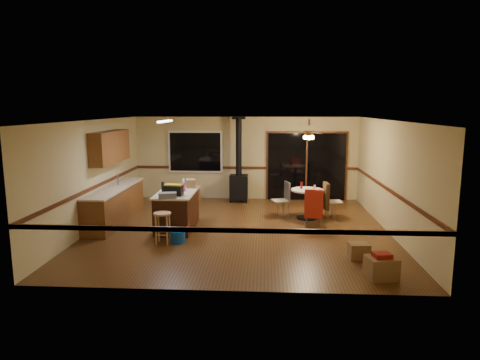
# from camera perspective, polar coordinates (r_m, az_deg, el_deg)

# --- Properties ---
(floor) EXTENTS (7.00, 7.00, 0.00)m
(floor) POSITION_cam_1_polar(r_m,az_deg,el_deg) (10.34, -0.10, -6.58)
(floor) COLOR #503016
(floor) RESTS_ON ground
(ceiling) EXTENTS (7.00, 7.00, 0.00)m
(ceiling) POSITION_cam_1_polar(r_m,az_deg,el_deg) (9.93, -0.10, 7.98)
(ceiling) COLOR silver
(ceiling) RESTS_ON ground
(wall_back) EXTENTS (7.00, 0.00, 7.00)m
(wall_back) POSITION_cam_1_polar(r_m,az_deg,el_deg) (13.51, 0.80, 2.91)
(wall_back) COLOR #C9B77F
(wall_back) RESTS_ON ground
(wall_front) EXTENTS (7.00, 0.00, 7.00)m
(wall_front) POSITION_cam_1_polar(r_m,az_deg,el_deg) (6.63, -1.93, -4.25)
(wall_front) COLOR #C9B77F
(wall_front) RESTS_ON ground
(wall_left) EXTENTS (0.00, 7.00, 7.00)m
(wall_left) POSITION_cam_1_polar(r_m,az_deg,el_deg) (10.84, -18.90, 0.70)
(wall_left) COLOR #C9B77F
(wall_left) RESTS_ON ground
(wall_right) EXTENTS (0.00, 7.00, 7.00)m
(wall_right) POSITION_cam_1_polar(r_m,az_deg,el_deg) (10.45, 19.44, 0.34)
(wall_right) COLOR #C9B77F
(wall_right) RESTS_ON ground
(chair_rail) EXTENTS (7.00, 7.00, 0.08)m
(chair_rail) POSITION_cam_1_polar(r_m,az_deg,el_deg) (10.10, -0.10, -1.12)
(chair_rail) COLOR #4C2413
(chair_rail) RESTS_ON ground
(window) EXTENTS (1.72, 0.10, 1.32)m
(window) POSITION_cam_1_polar(r_m,az_deg,el_deg) (13.61, -5.97, 3.75)
(window) COLOR black
(window) RESTS_ON ground
(sliding_door) EXTENTS (2.52, 0.10, 2.10)m
(sliding_door) POSITION_cam_1_polar(r_m,az_deg,el_deg) (13.55, 8.84, 1.75)
(sliding_door) COLOR black
(sliding_door) RESTS_ON ground
(lower_cabinets) EXTENTS (0.60, 3.00, 0.86)m
(lower_cabinets) POSITION_cam_1_polar(r_m,az_deg,el_deg) (11.35, -16.31, -3.25)
(lower_cabinets) COLOR brown
(lower_cabinets) RESTS_ON ground
(countertop) EXTENTS (0.64, 3.04, 0.04)m
(countertop) POSITION_cam_1_polar(r_m,az_deg,el_deg) (11.26, -16.42, -1.02)
(countertop) COLOR beige
(countertop) RESTS_ON lower_cabinets
(upper_cabinets) EXTENTS (0.35, 2.00, 0.80)m
(upper_cabinets) POSITION_cam_1_polar(r_m,az_deg,el_deg) (11.35, -16.92, 4.24)
(upper_cabinets) COLOR brown
(upper_cabinets) RESTS_ON ground
(kitchen_island) EXTENTS (0.88, 1.68, 0.90)m
(kitchen_island) POSITION_cam_1_polar(r_m,az_deg,el_deg) (10.42, -8.38, -3.98)
(kitchen_island) COLOR #36190D
(kitchen_island) RESTS_ON ground
(wood_stove) EXTENTS (0.55, 0.50, 2.52)m
(wood_stove) POSITION_cam_1_polar(r_m,az_deg,el_deg) (13.16, -0.17, 0.22)
(wood_stove) COLOR black
(wood_stove) RESTS_ON ground
(ceiling_fan) EXTENTS (0.24, 0.24, 0.55)m
(ceiling_fan) POSITION_cam_1_polar(r_m,az_deg,el_deg) (11.10, 9.18, 6.04)
(ceiling_fan) COLOR brown
(ceiling_fan) RESTS_ON ceiling
(fluorescent_strip) EXTENTS (0.10, 1.20, 0.04)m
(fluorescent_strip) POSITION_cam_1_polar(r_m,az_deg,el_deg) (10.49, -9.95, 7.71)
(fluorescent_strip) COLOR white
(fluorescent_strip) RESTS_ON ceiling
(toolbox_grey) EXTENTS (0.44, 0.30, 0.12)m
(toolbox_grey) POSITION_cam_1_polar(r_m,az_deg,el_deg) (9.64, -9.64, -2.02)
(toolbox_grey) COLOR slate
(toolbox_grey) RESTS_ON kitchen_island
(toolbox_black) EXTENTS (0.44, 0.27, 0.23)m
(toolbox_black) POSITION_cam_1_polar(r_m,az_deg,el_deg) (9.89, -8.85, -1.39)
(toolbox_black) COLOR black
(toolbox_black) RESTS_ON kitchen_island
(toolbox_yellow_lid) EXTENTS (0.40, 0.24, 0.03)m
(toolbox_yellow_lid) POSITION_cam_1_polar(r_m,az_deg,el_deg) (9.87, -8.87, -0.64)
(toolbox_yellow_lid) COLOR gold
(toolbox_yellow_lid) RESTS_ON toolbox_black
(box_on_island) EXTENTS (0.28, 0.35, 0.21)m
(box_on_island) POSITION_cam_1_polar(r_m,az_deg,el_deg) (10.83, -6.59, -0.44)
(box_on_island) COLOR brown
(box_on_island) RESTS_ON kitchen_island
(bottle_dark) EXTENTS (0.07, 0.07, 0.25)m
(bottle_dark) POSITION_cam_1_polar(r_m,az_deg,el_deg) (10.32, -10.25, -0.92)
(bottle_dark) COLOR black
(bottle_dark) RESTS_ON kitchen_island
(bottle_pink) EXTENTS (0.07, 0.07, 0.20)m
(bottle_pink) POSITION_cam_1_polar(r_m,az_deg,el_deg) (10.33, -7.44, -0.95)
(bottle_pink) COLOR #D84C8C
(bottle_pink) RESTS_ON kitchen_island
(bottle_white) EXTENTS (0.07, 0.07, 0.20)m
(bottle_white) POSITION_cam_1_polar(r_m,az_deg,el_deg) (10.96, -7.49, -0.35)
(bottle_white) COLOR white
(bottle_white) RESTS_ON kitchen_island
(bar_stool) EXTENTS (0.41, 0.41, 0.68)m
(bar_stool) POSITION_cam_1_polar(r_m,az_deg,el_deg) (9.35, -10.27, -6.33)
(bar_stool) COLOR tan
(bar_stool) RESTS_ON floor
(blue_bucket) EXTENTS (0.41, 0.41, 0.26)m
(blue_bucket) POSITION_cam_1_polar(r_m,az_deg,el_deg) (9.41, -8.29, -7.50)
(blue_bucket) COLOR #0C48AA
(blue_bucket) RESTS_ON floor
(dining_table) EXTENTS (0.85, 0.85, 0.78)m
(dining_table) POSITION_cam_1_polar(r_m,az_deg,el_deg) (11.33, 8.95, -2.49)
(dining_table) COLOR black
(dining_table) RESTS_ON ground
(glass_red) EXTENTS (0.08, 0.08, 0.17)m
(glass_red) POSITION_cam_1_polar(r_m,az_deg,el_deg) (11.35, 8.19, -0.71)
(glass_red) COLOR #590C14
(glass_red) RESTS_ON dining_table
(glass_cream) EXTENTS (0.07, 0.07, 0.13)m
(glass_cream) POSITION_cam_1_polar(r_m,az_deg,el_deg) (11.24, 9.93, -0.98)
(glass_cream) COLOR beige
(glass_cream) RESTS_ON dining_table
(chair_left) EXTENTS (0.51, 0.50, 0.51)m
(chair_left) POSITION_cam_1_polar(r_m,az_deg,el_deg) (11.40, 5.90, -2.04)
(chair_left) COLOR tan
(chair_left) RESTS_ON ground
(chair_near) EXTENTS (0.49, 0.52, 0.70)m
(chair_near) POSITION_cam_1_polar(r_m,az_deg,el_deg) (10.47, 9.81, -3.14)
(chair_near) COLOR tan
(chair_near) RESTS_ON ground
(chair_right) EXTENTS (0.49, 0.45, 0.70)m
(chair_right) POSITION_cam_1_polar(r_m,az_deg,el_deg) (11.41, 11.53, -2.13)
(chair_right) COLOR tan
(chair_right) RESTS_ON ground
(box_under_window) EXTENTS (0.58, 0.53, 0.38)m
(box_under_window) POSITION_cam_1_polar(r_m,az_deg,el_deg) (13.43, -6.56, -2.00)
(box_under_window) COLOR brown
(box_under_window) RESTS_ON floor
(box_corner_a) EXTENTS (0.56, 0.50, 0.37)m
(box_corner_a) POSITION_cam_1_polar(r_m,az_deg,el_deg) (7.84, 18.32, -11.05)
(box_corner_a) COLOR brown
(box_corner_a) RESTS_ON floor
(box_corner_b) EXTENTS (0.40, 0.35, 0.30)m
(box_corner_b) POSITION_cam_1_polar(r_m,az_deg,el_deg) (8.69, 15.55, -9.10)
(box_corner_b) COLOR brown
(box_corner_b) RESTS_ON floor
(box_small_red) EXTENTS (0.33, 0.29, 0.08)m
(box_small_red) POSITION_cam_1_polar(r_m,az_deg,el_deg) (7.76, 18.41, -9.49)
(box_small_red) COLOR maroon
(box_small_red) RESTS_ON box_corner_a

